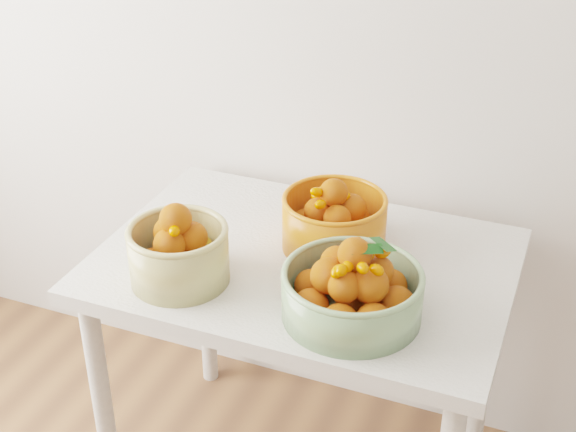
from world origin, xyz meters
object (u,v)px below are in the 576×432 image
at_px(bowl_cream, 179,252).
at_px(bowl_green, 353,290).
at_px(bowl_orange, 334,221).
at_px(table, 304,291).

bearing_deg(bowl_cream, bowl_green, 1.87).
height_order(bowl_green, bowl_orange, bowl_green).
relative_size(bowl_cream, bowl_orange, 0.88).
distance_m(bowl_cream, bowl_green, 0.42).
relative_size(bowl_green, bowl_orange, 1.30).
distance_m(table, bowl_cream, 0.35).
relative_size(bowl_cream, bowl_green, 0.68).
distance_m(bowl_cream, bowl_orange, 0.39).
relative_size(table, bowl_orange, 3.63).
bearing_deg(bowl_orange, table, -119.84).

